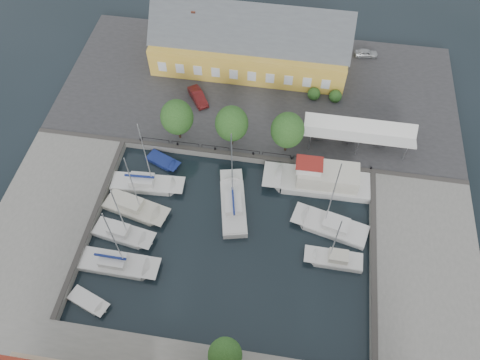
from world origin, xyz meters
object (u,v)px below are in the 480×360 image
at_px(west_boat_a, 146,184).
at_px(warehouse, 246,43).
at_px(launch_sw, 89,302).
at_px(center_sailboat, 233,205).
at_px(west_boat_b, 135,208).
at_px(tent_canopy, 359,130).
at_px(east_boat_b, 335,260).
at_px(car_red, 198,97).
at_px(west_boat_c, 123,234).
at_px(west_boat_d, 118,264).
at_px(east_boat_a, 332,227).
at_px(car_silver, 366,53).
at_px(trawler, 321,180).
at_px(launch_nw, 163,162).

bearing_deg(west_boat_a, warehouse, 69.29).
bearing_deg(launch_sw, center_sailboat, 47.03).
height_order(west_boat_b, launch_sw, west_boat_b).
bearing_deg(tent_canopy, east_boat_b, -96.39).
relative_size(tent_canopy, car_red, 3.19).
bearing_deg(car_red, tent_canopy, -46.17).
bearing_deg(car_red, west_boat_c, -135.68).
distance_m(west_boat_a, west_boat_d, 11.04).
xyz_separation_m(warehouse, west_boat_d, (-9.21, -35.04, -4.16)).
distance_m(east_boat_a, east_boat_b, 4.26).
xyz_separation_m(west_boat_a, west_boat_b, (-0.34, -3.63, -0.01)).
height_order(center_sailboat, west_boat_d, center_sailboat).
height_order(center_sailboat, west_boat_a, center_sailboat).
distance_m(car_silver, launch_sw, 52.39).
xyz_separation_m(center_sailboat, west_boat_b, (-11.65, -2.24, -0.10)).
height_order(trawler, launch_sw, trawler).
distance_m(tent_canopy, west_boat_c, 31.83).
height_order(trawler, west_boat_d, west_boat_d).
height_order(car_silver, east_boat_a, east_boat_a).
height_order(warehouse, car_silver, warehouse).
relative_size(trawler, west_boat_c, 1.34).
bearing_deg(launch_sw, trawler, 39.14).
distance_m(warehouse, west_boat_d, 36.47).
xyz_separation_m(car_red, west_boat_b, (-3.98, -18.36, -1.46)).
height_order(west_boat_c, launch_nw, west_boat_c).
xyz_separation_m(west_boat_d, launch_nw, (1.26, 15.01, -0.18)).
distance_m(warehouse, east_boat_a, 30.32).
height_order(car_silver, west_boat_b, west_boat_b).
relative_size(west_boat_a, launch_sw, 2.49).
xyz_separation_m(car_silver, trawler, (-5.39, -24.45, -0.58)).
xyz_separation_m(warehouse, west_boat_a, (-9.07, -24.00, -4.16)).
height_order(east_boat_b, west_boat_d, west_boat_d).
bearing_deg(warehouse, west_boat_b, -108.82).
bearing_deg(center_sailboat, east_boat_b, -23.10).
bearing_deg(west_boat_d, warehouse, 75.27).
height_order(east_boat_a, west_boat_a, east_boat_a).
distance_m(east_boat_b, west_boat_b, 24.32).
distance_m(trawler, east_boat_a, 6.27).
height_order(tent_canopy, west_boat_b, west_boat_b).
relative_size(tent_canopy, car_silver, 3.97).
xyz_separation_m(warehouse, west_boat_c, (-9.83, -31.26, -4.17)).
distance_m(east_boat_a, west_boat_b, 23.62).
bearing_deg(east_boat_a, tent_canopy, 79.15).
bearing_deg(center_sailboat, west_boat_a, 173.00).
xyz_separation_m(warehouse, trawler, (12.50, -20.48, -3.41)).
relative_size(east_boat_a, east_boat_b, 1.36).
relative_size(center_sailboat, launch_sw, 2.66).
relative_size(car_red, east_boat_a, 0.35).
xyz_separation_m(tent_canopy, trawler, (-4.09, -6.62, -2.67)).
relative_size(car_silver, west_boat_b, 0.32).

